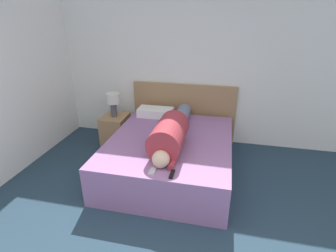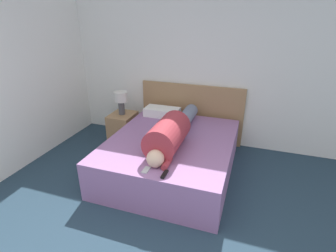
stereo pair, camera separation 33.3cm
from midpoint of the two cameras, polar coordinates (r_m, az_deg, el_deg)
wall_back at (r=4.34m, az=10.74°, el=12.69°), size 5.79×0.06×2.60m
wall_left at (r=3.97m, az=-29.95°, el=8.97°), size 0.06×4.49×2.60m
bed at (r=3.68m, az=3.34°, el=-6.42°), size 1.63×1.93×0.51m
headboard at (r=4.52m, az=7.13°, el=2.78°), size 1.75×0.04×0.99m
nightstand at (r=4.55m, az=-7.71°, el=-0.44°), size 0.39×0.47×0.51m
table_lamp at (r=4.37m, az=-8.08°, el=5.74°), size 0.22×0.22×0.39m
person_lying at (r=3.35m, az=3.63°, el=-1.39°), size 0.40×1.73×0.40m
pillow_near_headboard at (r=4.31m, az=0.92°, el=3.04°), size 0.57×0.29×0.14m
tv_remote at (r=2.80m, az=2.69°, el=-10.53°), size 0.04×0.15×0.02m
cell_phone at (r=2.88m, az=-1.47°, el=-9.63°), size 0.06×0.13×0.01m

